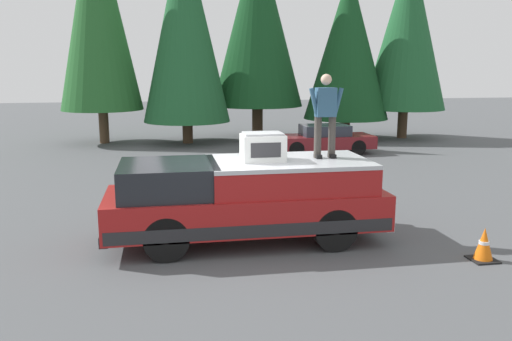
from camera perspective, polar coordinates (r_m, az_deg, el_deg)
name	(u,v)px	position (r m, az deg, el deg)	size (l,w,h in m)	color
ground_plane	(228,245)	(10.55, -3.04, -8.09)	(90.00, 90.00, 0.00)	#4C4F51
pickup_truck	(246,199)	(10.55, -1.10, -3.11)	(2.01, 5.54, 1.65)	maroon
compressor_unit	(263,147)	(10.38, 0.74, 2.58)	(0.65, 0.84, 0.56)	silver
person_on_truck_bed	(325,114)	(10.76, 7.55, 6.14)	(0.29, 0.72, 1.69)	#423D38
parked_car_maroon	(323,139)	(21.60, 7.25, 3.39)	(1.64, 4.10, 1.16)	maroon
traffic_cone	(484,245)	(10.51, 23.48, -7.44)	(0.47, 0.47, 0.62)	black
conifer_far_left	(407,29)	(27.08, 16.11, 14.57)	(3.93, 3.93, 9.14)	#4C3826
conifer_left	(348,45)	(25.86, 9.91, 13.24)	(4.03, 4.03, 7.96)	#4C3826
conifer_center_left	(257,20)	(26.20, 0.16, 15.97)	(4.42, 4.42, 9.77)	#4C3826
conifer_center_right	(185,24)	(24.50, -7.72, 15.48)	(3.95, 3.95, 9.71)	#4C3826
conifer_right	(97,7)	(25.33, -16.84, 16.62)	(3.68, 3.68, 10.64)	#4C3826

